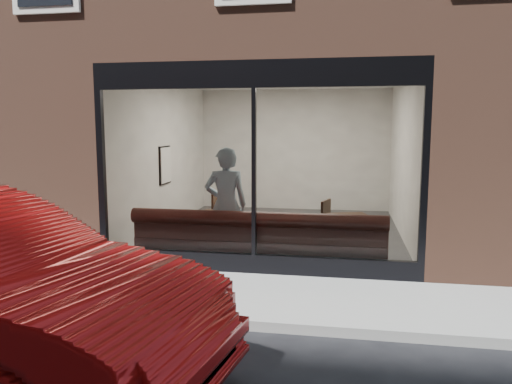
% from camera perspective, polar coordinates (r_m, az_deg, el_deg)
% --- Properties ---
extents(ground, '(120.00, 120.00, 0.00)m').
position_cam_1_polar(ground, '(5.87, -3.94, -15.00)').
color(ground, black).
rests_on(ground, ground).
extents(sidewalk_near, '(40.00, 2.00, 0.01)m').
position_cam_1_polar(sidewalk_near, '(6.78, -1.85, -11.76)').
color(sidewalk_near, gray).
rests_on(sidewalk_near, ground).
extents(kerb_near, '(40.00, 0.10, 0.12)m').
position_cam_1_polar(kerb_near, '(5.81, -4.07, -14.64)').
color(kerb_near, gray).
rests_on(kerb_near, ground).
extents(host_building_pier_left, '(2.50, 12.00, 3.20)m').
position_cam_1_polar(host_building_pier_left, '(14.21, -10.90, 4.87)').
color(host_building_pier_left, brown).
rests_on(host_building_pier_left, ground).
extents(host_building_pier_right, '(2.50, 12.00, 3.20)m').
position_cam_1_polar(host_building_pier_right, '(13.49, 20.48, 4.38)').
color(host_building_pier_right, brown).
rests_on(host_building_pier_right, ground).
extents(host_building_backfill, '(5.00, 6.00, 3.20)m').
position_cam_1_polar(host_building_backfill, '(16.32, 5.44, 5.31)').
color(host_building_backfill, brown).
rests_on(host_building_backfill, ground).
extents(cafe_floor, '(6.00, 6.00, 0.00)m').
position_cam_1_polar(cafe_floor, '(10.58, 2.65, -4.57)').
color(cafe_floor, '#2D2D30').
rests_on(cafe_floor, ground).
extents(cafe_ceiling, '(6.00, 6.00, 0.00)m').
position_cam_1_polar(cafe_ceiling, '(10.38, 2.76, 12.79)').
color(cafe_ceiling, white).
rests_on(cafe_ceiling, host_building_upper).
extents(cafe_wall_back, '(5.00, 0.00, 5.00)m').
position_cam_1_polar(cafe_wall_back, '(13.33, 4.37, 4.80)').
color(cafe_wall_back, beige).
rests_on(cafe_wall_back, ground).
extents(cafe_wall_left, '(0.00, 6.00, 6.00)m').
position_cam_1_polar(cafe_wall_left, '(10.96, -10.34, 4.09)').
color(cafe_wall_left, beige).
rests_on(cafe_wall_left, ground).
extents(cafe_wall_right, '(0.00, 6.00, 6.00)m').
position_cam_1_polar(cafe_wall_right, '(10.34, 16.55, 3.69)').
color(cafe_wall_right, beige).
rests_on(cafe_wall_right, ground).
extents(storefront_kick, '(5.00, 0.10, 0.30)m').
position_cam_1_polar(storefront_kick, '(7.72, -0.23, -8.21)').
color(storefront_kick, black).
rests_on(storefront_kick, ground).
extents(storefront_header, '(5.00, 0.10, 0.40)m').
position_cam_1_polar(storefront_header, '(7.46, -0.24, 13.35)').
color(storefront_header, black).
rests_on(storefront_header, host_building_upper).
extents(storefront_mullion, '(0.06, 0.10, 2.50)m').
position_cam_1_polar(storefront_mullion, '(7.46, -0.23, 2.19)').
color(storefront_mullion, black).
rests_on(storefront_mullion, storefront_kick).
extents(storefront_glass, '(4.80, 0.00, 4.80)m').
position_cam_1_polar(storefront_glass, '(7.43, -0.27, 2.17)').
color(storefront_glass, white).
rests_on(storefront_glass, storefront_kick).
extents(banquette, '(4.00, 0.55, 0.45)m').
position_cam_1_polar(banquette, '(8.08, 0.29, -6.93)').
color(banquette, '#331612').
rests_on(banquette, cafe_floor).
extents(person, '(0.79, 0.61, 1.90)m').
position_cam_1_polar(person, '(8.24, -3.46, -1.49)').
color(person, '#95B2C4').
rests_on(person, cafe_floor).
extents(cafe_table_left, '(0.72, 0.72, 0.04)m').
position_cam_1_polar(cafe_table_left, '(8.69, -5.04, -2.45)').
color(cafe_table_left, '#331B13').
rests_on(cafe_table_left, cafe_floor).
extents(cafe_table_right, '(0.81, 0.81, 0.04)m').
position_cam_1_polar(cafe_table_right, '(8.48, 10.64, -2.80)').
color(cafe_table_right, '#331B13').
rests_on(cafe_table_right, cafe_floor).
extents(cafe_chair_left, '(0.48, 0.48, 0.04)m').
position_cam_1_polar(cafe_chair_left, '(10.09, -5.63, -3.92)').
color(cafe_chair_left, '#331B13').
rests_on(cafe_chair_left, cafe_floor).
extents(cafe_chair_right, '(0.56, 0.56, 0.04)m').
position_cam_1_polar(cafe_chair_right, '(9.05, 6.77, -5.30)').
color(cafe_chair_right, '#331B13').
rests_on(cafe_chair_right, cafe_floor).
extents(wall_poster, '(0.02, 0.57, 0.76)m').
position_cam_1_polar(wall_poster, '(10.88, -10.28, 3.05)').
color(wall_poster, white).
rests_on(wall_poster, cafe_wall_left).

